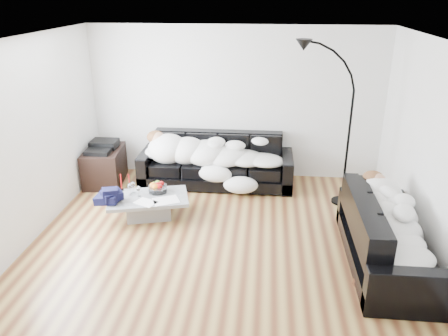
# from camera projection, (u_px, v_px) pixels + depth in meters

# --- Properties ---
(ground) EXTENTS (5.00, 5.00, 0.00)m
(ground) POSITION_uv_depth(u_px,v_px,m) (222.00, 238.00, 5.90)
(ground) COLOR brown
(ground) RESTS_ON ground
(wall_back) EXTENTS (5.00, 0.02, 2.60)m
(wall_back) POSITION_uv_depth(u_px,v_px,m) (235.00, 104.00, 7.48)
(wall_back) COLOR silver
(wall_back) RESTS_ON ground
(wall_left) EXTENTS (0.02, 4.50, 2.60)m
(wall_left) POSITION_uv_depth(u_px,v_px,m) (30.00, 141.00, 5.64)
(wall_left) COLOR silver
(wall_left) RESTS_ON ground
(wall_right) EXTENTS (0.02, 4.50, 2.60)m
(wall_right) POSITION_uv_depth(u_px,v_px,m) (431.00, 154.00, 5.18)
(wall_right) COLOR silver
(wall_right) RESTS_ON ground
(ceiling) EXTENTS (5.00, 5.00, 0.00)m
(ceiling) POSITION_uv_depth(u_px,v_px,m) (221.00, 39.00, 4.91)
(ceiling) COLOR white
(ceiling) RESTS_ON ground
(sofa_back) EXTENTS (2.57, 0.89, 0.84)m
(sofa_back) POSITION_uv_depth(u_px,v_px,m) (216.00, 161.00, 7.41)
(sofa_back) COLOR black
(sofa_back) RESTS_ON ground
(sofa_right) EXTENTS (0.88, 2.04, 0.83)m
(sofa_right) POSITION_uv_depth(u_px,v_px,m) (388.00, 234.00, 5.21)
(sofa_right) COLOR black
(sofa_right) RESTS_ON ground
(sleeper_back) EXTENTS (2.18, 0.75, 0.44)m
(sleeper_back) POSITION_uv_depth(u_px,v_px,m) (216.00, 150.00, 7.28)
(sleeper_back) COLOR white
(sleeper_back) RESTS_ON sofa_back
(sleeper_right) EXTENTS (0.74, 1.75, 0.43)m
(sleeper_right) POSITION_uv_depth(u_px,v_px,m) (391.00, 217.00, 5.12)
(sleeper_right) COLOR white
(sleeper_right) RESTS_ON sofa_right
(teal_cushion) EXTENTS (0.42, 0.38, 0.20)m
(teal_cushion) POSITION_uv_depth(u_px,v_px,m) (375.00, 188.00, 5.68)
(teal_cushion) COLOR #0F6967
(teal_cushion) RESTS_ON sofa_right
(coffee_table) EXTENTS (1.27, 0.94, 0.33)m
(coffee_table) POSITION_uv_depth(u_px,v_px,m) (149.00, 207.00, 6.38)
(coffee_table) COLOR #939699
(coffee_table) RESTS_ON ground
(fruit_bowl) EXTENTS (0.34, 0.34, 0.17)m
(fruit_bowl) POSITION_uv_depth(u_px,v_px,m) (158.00, 187.00, 6.44)
(fruit_bowl) COLOR white
(fruit_bowl) RESTS_ON coffee_table
(wine_glass_a) EXTENTS (0.08, 0.08, 0.18)m
(wine_glass_a) POSITION_uv_depth(u_px,v_px,m) (133.00, 188.00, 6.40)
(wine_glass_a) COLOR white
(wine_glass_a) RESTS_ON coffee_table
(wine_glass_b) EXTENTS (0.08, 0.08, 0.18)m
(wine_glass_b) POSITION_uv_depth(u_px,v_px,m) (131.00, 189.00, 6.35)
(wine_glass_b) COLOR white
(wine_glass_b) RESTS_ON coffee_table
(wine_glass_c) EXTENTS (0.08, 0.08, 0.16)m
(wine_glass_c) POSITION_uv_depth(u_px,v_px,m) (139.00, 191.00, 6.30)
(wine_glass_c) COLOR white
(wine_glass_c) RESTS_ON coffee_table
(candle_left) EXTENTS (0.05, 0.05, 0.26)m
(candle_left) POSITION_uv_depth(u_px,v_px,m) (121.00, 182.00, 6.47)
(candle_left) COLOR maroon
(candle_left) RESTS_ON coffee_table
(candle_right) EXTENTS (0.04, 0.04, 0.21)m
(candle_right) POSITION_uv_depth(u_px,v_px,m) (129.00, 181.00, 6.57)
(candle_right) COLOR maroon
(candle_right) RESTS_ON coffee_table
(newspaper_a) EXTENTS (0.44, 0.40, 0.01)m
(newspaper_a) POSITION_uv_depth(u_px,v_px,m) (166.00, 200.00, 6.20)
(newspaper_a) COLOR silver
(newspaper_a) RESTS_ON coffee_table
(newspaper_b) EXTENTS (0.36, 0.32, 0.01)m
(newspaper_b) POSITION_uv_depth(u_px,v_px,m) (146.00, 202.00, 6.14)
(newspaper_b) COLOR silver
(newspaper_b) RESTS_ON coffee_table
(navy_jacket) EXTENTS (0.42, 0.38, 0.17)m
(navy_jacket) POSITION_uv_depth(u_px,v_px,m) (110.00, 191.00, 6.11)
(navy_jacket) COLOR black
(navy_jacket) RESTS_ON coffee_table
(shoes) EXTENTS (0.43, 0.34, 0.09)m
(shoes) POSITION_uv_depth(u_px,v_px,m) (370.00, 278.00, 5.01)
(shoes) COLOR #472311
(shoes) RESTS_ON ground
(av_cabinet) EXTENTS (0.69, 0.93, 0.60)m
(av_cabinet) POSITION_uv_depth(u_px,v_px,m) (105.00, 166.00, 7.51)
(av_cabinet) COLOR black
(av_cabinet) RESTS_ON ground
(stereo) EXTENTS (0.44, 0.34, 0.13)m
(stereo) POSITION_uv_depth(u_px,v_px,m) (102.00, 146.00, 7.37)
(stereo) COLOR black
(stereo) RESTS_ON av_cabinet
(floor_lamp) EXTENTS (0.82, 0.40, 2.18)m
(floor_lamp) POSITION_uv_depth(u_px,v_px,m) (349.00, 136.00, 6.48)
(floor_lamp) COLOR black
(floor_lamp) RESTS_ON ground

